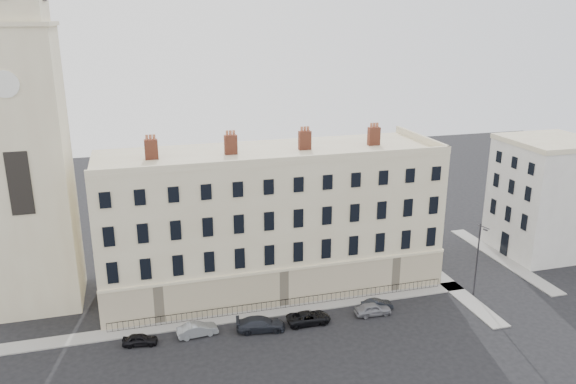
# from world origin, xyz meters

# --- Properties ---
(ground) EXTENTS (160.00, 160.00, 0.00)m
(ground) POSITION_xyz_m (0.00, 0.00, 0.00)
(ground) COLOR black
(ground) RESTS_ON ground
(terrace) EXTENTS (36.22, 12.22, 17.00)m
(terrace) POSITION_xyz_m (-5.97, 11.97, 7.50)
(terrace) COLOR beige
(terrace) RESTS_ON ground
(church_tower) EXTENTS (8.00, 8.13, 44.00)m
(church_tower) POSITION_xyz_m (-30.00, 14.00, 18.66)
(church_tower) COLOR beige
(church_tower) RESTS_ON ground
(adjacent_building) EXTENTS (10.00, 10.00, 14.00)m
(adjacent_building) POSITION_xyz_m (29.00, 11.00, 7.00)
(adjacent_building) COLOR silver
(adjacent_building) RESTS_ON ground
(pavement_terrace) EXTENTS (48.00, 2.00, 0.12)m
(pavement_terrace) POSITION_xyz_m (-10.00, 5.00, 0.06)
(pavement_terrace) COLOR gray
(pavement_terrace) RESTS_ON ground
(pavement_east_return) EXTENTS (2.00, 24.00, 0.12)m
(pavement_east_return) POSITION_xyz_m (13.00, 8.00, 0.06)
(pavement_east_return) COLOR gray
(pavement_east_return) RESTS_ON ground
(pavement_adjacent) EXTENTS (2.00, 20.00, 0.12)m
(pavement_adjacent) POSITION_xyz_m (23.00, 10.00, 0.06)
(pavement_adjacent) COLOR gray
(pavement_adjacent) RESTS_ON ground
(railings) EXTENTS (35.00, 0.04, 0.96)m
(railings) POSITION_xyz_m (-6.00, 5.40, 0.55)
(railings) COLOR black
(railings) RESTS_ON ground
(car_a) EXTENTS (3.29, 1.70, 1.07)m
(car_a) POSITION_xyz_m (-20.52, 2.55, 0.54)
(car_a) COLOR black
(car_a) RESTS_ON ground
(car_b) EXTENTS (3.89, 1.69, 1.24)m
(car_b) POSITION_xyz_m (-15.30, 2.72, 0.62)
(car_b) COLOR gray
(car_b) RESTS_ON ground
(car_c) EXTENTS (4.91, 2.60, 1.35)m
(car_c) POSITION_xyz_m (-9.39, 1.99, 0.68)
(car_c) COLOR #20232A
(car_c) RESTS_ON ground
(car_d) EXTENTS (4.32, 2.03, 1.20)m
(car_d) POSITION_xyz_m (-4.58, 2.00, 0.60)
(car_d) COLOR black
(car_d) RESTS_ON ground
(car_e) EXTENTS (3.74, 1.63, 1.25)m
(car_e) POSITION_xyz_m (2.10, 1.83, 0.63)
(car_e) COLOR gray
(car_e) RESTS_ON ground
(car_f) EXTENTS (3.27, 1.32, 1.06)m
(car_f) POSITION_xyz_m (2.98, 2.73, 0.53)
(car_f) COLOR black
(car_f) RESTS_ON ground
(streetlamp) EXTENTS (0.63, 1.73, 8.19)m
(streetlamp) POSITION_xyz_m (14.26, 2.69, 4.54)
(streetlamp) COLOR #323136
(streetlamp) RESTS_ON ground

